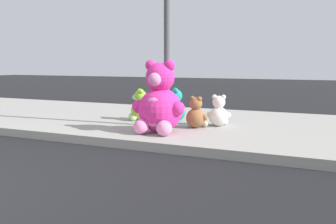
{
  "coord_description": "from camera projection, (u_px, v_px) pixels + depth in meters",
  "views": [
    {
      "loc": [
        3.81,
        -1.89,
        1.36
      ],
      "look_at": [
        1.38,
        3.6,
        0.55
      ],
      "focal_mm": 38.95,
      "sensor_mm": 36.0,
      "label": 1
    }
  ],
  "objects": [
    {
      "name": "sidewalk",
      "position": [
        141.0,
        121.0,
        8.13
      ],
      "size": [
        28.0,
        4.4,
        0.15
      ],
      "primitive_type": "cube",
      "color": "#9E9B93",
      "rests_on": "ground_plane"
    },
    {
      "name": "sign_pole",
      "position": [
        167.0,
        37.0,
        6.76
      ],
      "size": [
        0.56,
        0.11,
        3.2
      ],
      "color": "#4C4C51",
      "rests_on": "sidewalk"
    },
    {
      "name": "plush_pink_large",
      "position": [
        159.0,
        104.0,
        6.34
      ],
      "size": [
        0.98,
        0.86,
        1.27
      ],
      "color": "#F22D93",
      "rests_on": "sidewalk"
    },
    {
      "name": "plush_teal",
      "position": [
        175.0,
        108.0,
        7.58
      ],
      "size": [
        0.5,
        0.49,
        0.7
      ],
      "color": "teal",
      "rests_on": "sidewalk"
    },
    {
      "name": "plush_white",
      "position": [
        219.0,
        113.0,
        7.02
      ],
      "size": [
        0.47,
        0.42,
        0.61
      ],
      "color": "white",
      "rests_on": "sidewalk"
    },
    {
      "name": "plush_lime",
      "position": [
        140.0,
        108.0,
        7.76
      ],
      "size": [
        0.48,
        0.47,
        0.67
      ],
      "color": "#8CD133",
      "rests_on": "sidewalk"
    },
    {
      "name": "plush_brown",
      "position": [
        196.0,
        115.0,
        6.84
      ],
      "size": [
        0.45,
        0.42,
        0.6
      ],
      "color": "olive",
      "rests_on": "sidewalk"
    }
  ]
}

